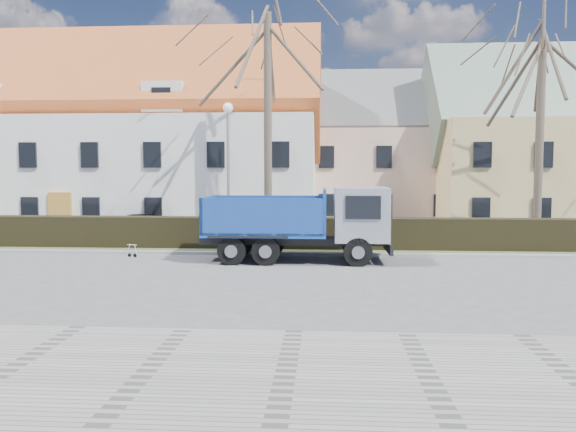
# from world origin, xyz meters

# --- Properties ---
(ground) EXTENTS (120.00, 120.00, 0.00)m
(ground) POSITION_xyz_m (0.00, 0.00, 0.00)
(ground) COLOR #4D4E50
(sidewalk_near) EXTENTS (80.00, 5.00, 0.08)m
(sidewalk_near) POSITION_xyz_m (0.00, -8.50, 0.04)
(sidewalk_near) COLOR gray
(sidewalk_near) RESTS_ON ground
(curb_far) EXTENTS (80.00, 0.30, 0.12)m
(curb_far) POSITION_xyz_m (0.00, 4.60, 0.06)
(curb_far) COLOR gray
(curb_far) RESTS_ON ground
(grass_strip) EXTENTS (80.00, 3.00, 0.10)m
(grass_strip) POSITION_xyz_m (0.00, 6.20, 0.05)
(grass_strip) COLOR #3C4929
(grass_strip) RESTS_ON ground
(hedge) EXTENTS (60.00, 0.90, 1.30)m
(hedge) POSITION_xyz_m (0.00, 6.00, 0.65)
(hedge) COLOR black
(hedge) RESTS_ON ground
(building_white) EXTENTS (26.80, 10.80, 9.50)m
(building_white) POSITION_xyz_m (-13.00, 16.00, 4.75)
(building_white) COLOR white
(building_white) RESTS_ON ground
(building_pink) EXTENTS (10.80, 8.80, 8.00)m
(building_pink) POSITION_xyz_m (4.00, 20.00, 4.00)
(building_pink) COLOR beige
(building_pink) RESTS_ON ground
(tree_1) EXTENTS (9.20, 9.20, 12.65)m
(tree_1) POSITION_xyz_m (-2.00, 8.50, 6.33)
(tree_1) COLOR #4E4236
(tree_1) RESTS_ON ground
(tree_2) EXTENTS (8.00, 8.00, 11.00)m
(tree_2) POSITION_xyz_m (10.00, 8.50, 5.50)
(tree_2) COLOR #4E4236
(tree_2) RESTS_ON ground
(dump_truck) EXTENTS (6.97, 2.60, 2.79)m
(dump_truck) POSITION_xyz_m (-0.65, 3.28, 1.39)
(dump_truck) COLOR navy
(dump_truck) RESTS_ON ground
(streetlight) EXTENTS (0.49, 0.49, 6.27)m
(streetlight) POSITION_xyz_m (-3.56, 7.00, 3.13)
(streetlight) COLOR #9DA1A5
(streetlight) RESTS_ON ground
(cart_frame) EXTENTS (0.68, 0.51, 0.55)m
(cart_frame) POSITION_xyz_m (-6.89, 3.81, 0.27)
(cart_frame) COLOR silver
(cart_frame) RESTS_ON ground
(parked_car_a) EXTENTS (3.88, 2.65, 1.23)m
(parked_car_a) POSITION_xyz_m (-8.35, 10.63, 0.61)
(parked_car_a) COLOR black
(parked_car_a) RESTS_ON ground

